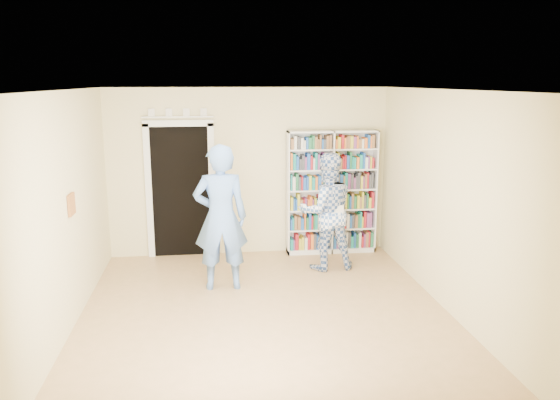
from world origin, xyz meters
The scene contains 11 objects.
floor centered at (0.00, 0.00, 0.00)m, with size 5.00×5.00×0.00m, color #A88251.
ceiling centered at (0.00, 0.00, 2.70)m, with size 5.00×5.00×0.00m, color white.
wall_back centered at (0.00, 2.50, 1.35)m, with size 4.50×4.50×0.00m, color beige.
wall_left centered at (-2.25, 0.00, 1.35)m, with size 5.00×5.00×0.00m, color beige.
wall_right centered at (2.25, 0.00, 1.35)m, with size 5.00×5.00×0.00m, color beige.
bookshelf centered at (1.34, 2.34, 1.02)m, with size 1.47×0.28×2.02m.
doorway centered at (-1.10, 2.48, 1.18)m, with size 1.10×0.08×2.43m.
wall_art centered at (-2.23, 0.20, 1.40)m, with size 0.03×0.25×0.25m, color brown.
man_blue centered at (-0.50, 0.94, 1.00)m, with size 0.73×0.48×1.99m, color #5E89D2.
man_plaid centered at (1.08, 1.56, 0.88)m, with size 0.86×0.67×1.77m, color #33579C.
paper_sheet centered at (1.21, 1.33, 0.89)m, with size 0.19×0.01×0.26m, color white.
Camera 1 is at (-0.63, -6.21, 2.81)m, focal length 35.00 mm.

